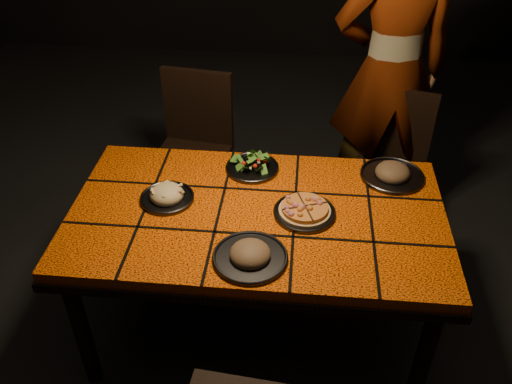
# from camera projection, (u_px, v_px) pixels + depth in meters

# --- Properties ---
(room_shell) EXTENTS (6.04, 7.04, 3.08)m
(room_shell) POSITION_uv_depth(u_px,v_px,m) (257.00, 42.00, 1.86)
(room_shell) COLOR black
(room_shell) RESTS_ON ground
(dining_table) EXTENTS (1.62, 0.92, 0.75)m
(dining_table) POSITION_uv_depth(u_px,v_px,m) (257.00, 225.00, 2.36)
(dining_table) COLOR #F75907
(dining_table) RESTS_ON ground
(chair_far_left) EXTENTS (0.47, 0.47, 0.92)m
(chair_far_left) POSITION_uv_depth(u_px,v_px,m) (194.00, 140.00, 3.20)
(chair_far_left) COLOR black
(chair_far_left) RESTS_ON ground
(chair_far_right) EXTENTS (0.48, 0.48, 0.87)m
(chair_far_right) POSITION_uv_depth(u_px,v_px,m) (391.00, 156.00, 3.11)
(chair_far_right) COLOR black
(chair_far_right) RESTS_ON ground
(diner) EXTENTS (0.72, 0.52, 1.84)m
(diner) POSITION_uv_depth(u_px,v_px,m) (390.00, 72.00, 3.03)
(diner) COLOR brown
(diner) RESTS_ON ground
(plate_pizza) EXTENTS (0.28, 0.28, 0.04)m
(plate_pizza) POSITION_uv_depth(u_px,v_px,m) (305.00, 211.00, 2.28)
(plate_pizza) COLOR #39393E
(plate_pizza) RESTS_ON dining_table
(plate_pasta) EXTENTS (0.24, 0.24, 0.08)m
(plate_pasta) POSITION_uv_depth(u_px,v_px,m) (167.00, 196.00, 2.36)
(plate_pasta) COLOR #39393E
(plate_pasta) RESTS_ON dining_table
(plate_salad) EXTENTS (0.25, 0.25, 0.07)m
(plate_salad) POSITION_uv_depth(u_px,v_px,m) (252.00, 165.00, 2.54)
(plate_salad) COLOR #39393E
(plate_salad) RESTS_ON dining_table
(plate_mushroom_a) EXTENTS (0.29, 0.29, 0.10)m
(plate_mushroom_a) POSITION_uv_depth(u_px,v_px,m) (250.00, 254.00, 2.06)
(plate_mushroom_a) COLOR #39393E
(plate_mushroom_a) RESTS_ON dining_table
(plate_mushroom_b) EXTENTS (0.29, 0.29, 0.10)m
(plate_mushroom_b) POSITION_uv_depth(u_px,v_px,m) (393.00, 173.00, 2.49)
(plate_mushroom_b) COLOR #39393E
(plate_mushroom_b) RESTS_ON dining_table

